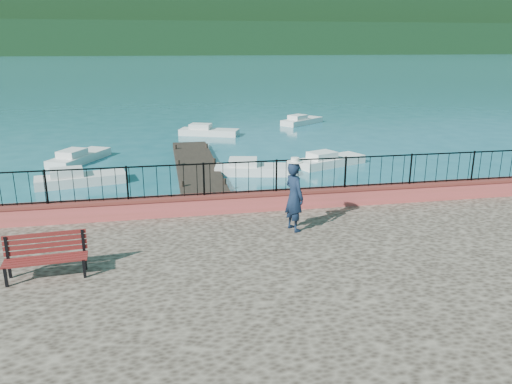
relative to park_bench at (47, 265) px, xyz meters
name	(u,v)px	position (x,y,z in m)	size (l,w,h in m)	color
ground	(321,301)	(6.27, -0.08, -1.49)	(2000.00, 2000.00, 0.00)	#19596B
parapet	(286,200)	(6.27, 3.62, 0.00)	(28.00, 0.46, 0.58)	#C7484B
railing	(286,176)	(6.27, 3.62, 0.76)	(27.00, 0.05, 0.95)	black
dock	(200,177)	(4.27, 11.92, -1.34)	(2.00, 16.00, 0.30)	#2D231C
far_forest	(162,39)	(6.27, 299.92, 7.51)	(900.00, 60.00, 18.00)	black
foothills	(160,20)	(6.27, 359.92, 20.51)	(900.00, 120.00, 44.00)	black
companion_hill	(352,49)	(226.27, 559.92, -1.49)	(448.00, 384.00, 180.00)	#142D23
park_bench	(47,265)	(0.00, 0.00, 0.00)	(1.76, 0.71, 0.96)	black
person	(294,197)	(6.03, 1.79, 0.66)	(0.70, 0.46, 1.91)	#101D32
hat	(295,160)	(6.03, 1.79, 1.68)	(0.44, 0.44, 0.12)	white
boat_0	(81,176)	(-1.06, 12.25, -1.09)	(3.92, 1.30, 0.80)	silver
boat_1	(255,166)	(7.00, 12.56, -1.09)	(3.83, 1.30, 0.80)	silver
boat_2	(330,158)	(11.22, 13.62, -1.09)	(3.82, 1.30, 0.80)	white
boat_3	(79,154)	(-1.77, 16.94, -1.09)	(4.11, 1.30, 0.80)	silver
boat_4	(209,129)	(5.89, 23.76, -1.09)	(4.05, 1.30, 0.80)	silver
boat_5	(302,119)	(13.63, 27.42, -1.09)	(3.85, 1.30, 0.80)	silver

